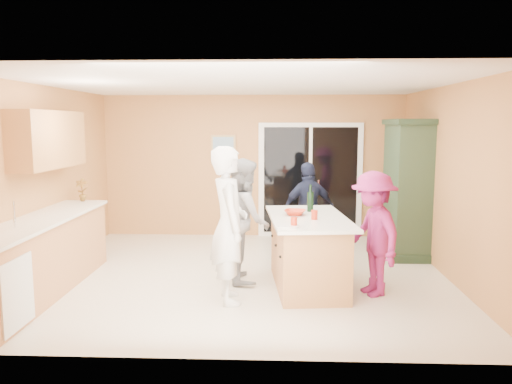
{
  "coord_description": "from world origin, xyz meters",
  "views": [
    {
      "loc": [
        0.43,
        -6.68,
        2.08
      ],
      "look_at": [
        0.15,
        0.1,
        1.15
      ],
      "focal_mm": 35.0,
      "sensor_mm": 36.0,
      "label": 1
    }
  ],
  "objects_px": {
    "woman_white": "(229,225)",
    "green_hutch": "(407,190)",
    "woman_magenta": "(373,234)",
    "kitchen_island": "(308,254)",
    "woman_grey": "(245,220)",
    "woman_navy": "(309,210)"
  },
  "relations": [
    {
      "from": "woman_white",
      "to": "green_hutch",
      "type": "bearing_deg",
      "value": -63.23
    },
    {
      "from": "woman_white",
      "to": "woman_magenta",
      "type": "relative_size",
      "value": 1.2
    },
    {
      "from": "kitchen_island",
      "to": "woman_white",
      "type": "bearing_deg",
      "value": -155.56
    },
    {
      "from": "kitchen_island",
      "to": "woman_grey",
      "type": "relative_size",
      "value": 1.12
    },
    {
      "from": "woman_grey",
      "to": "woman_navy",
      "type": "height_order",
      "value": "woman_grey"
    },
    {
      "from": "woman_navy",
      "to": "green_hutch",
      "type": "bearing_deg",
      "value": 168.06
    },
    {
      "from": "kitchen_island",
      "to": "woman_magenta",
      "type": "relative_size",
      "value": 1.2
    },
    {
      "from": "woman_grey",
      "to": "woman_magenta",
      "type": "distance_m",
      "value": 1.67
    },
    {
      "from": "woman_white",
      "to": "woman_grey",
      "type": "bearing_deg",
      "value": -22.91
    },
    {
      "from": "woman_white",
      "to": "woman_navy",
      "type": "distance_m",
      "value": 2.27
    },
    {
      "from": "woman_navy",
      "to": "woman_magenta",
      "type": "bearing_deg",
      "value": 91.54
    },
    {
      "from": "kitchen_island",
      "to": "woman_white",
      "type": "xyz_separation_m",
      "value": [
        -0.95,
        -0.55,
        0.48
      ]
    },
    {
      "from": "green_hutch",
      "to": "woman_magenta",
      "type": "height_order",
      "value": "green_hutch"
    },
    {
      "from": "kitchen_island",
      "to": "woman_navy",
      "type": "height_order",
      "value": "woman_navy"
    },
    {
      "from": "kitchen_island",
      "to": "green_hutch",
      "type": "xyz_separation_m",
      "value": [
        1.66,
        1.67,
        0.62
      ]
    },
    {
      "from": "kitchen_island",
      "to": "woman_grey",
      "type": "bearing_deg",
      "value": 156.77
    },
    {
      "from": "woman_grey",
      "to": "kitchen_island",
      "type": "bearing_deg",
      "value": -119.97
    },
    {
      "from": "woman_white",
      "to": "woman_navy",
      "type": "relative_size",
      "value": 1.22
    },
    {
      "from": "woman_grey",
      "to": "woman_navy",
      "type": "distance_m",
      "value": 1.51
    },
    {
      "from": "kitchen_island",
      "to": "woman_grey",
      "type": "distance_m",
      "value": 0.95
    },
    {
      "from": "woman_magenta",
      "to": "woman_grey",
      "type": "bearing_deg",
      "value": -127.24
    },
    {
      "from": "green_hutch",
      "to": "woman_white",
      "type": "xyz_separation_m",
      "value": [
        -2.61,
        -2.22,
        -0.13
      ]
    }
  ]
}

